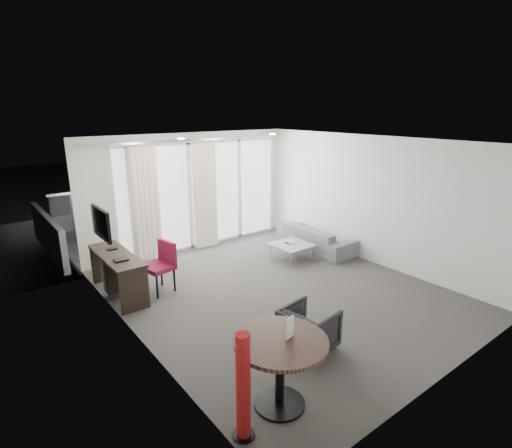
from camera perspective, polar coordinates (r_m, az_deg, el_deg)
floor at (r=7.14m, az=2.97°, el=-9.59°), size 5.00×6.00×0.00m
ceiling at (r=6.45m, az=3.31°, el=11.69°), size 5.00×6.00×0.00m
wall_left at (r=5.47m, az=-17.27°, el=-3.86°), size 0.00×6.00×2.60m
wall_right at (r=8.47m, az=16.12°, el=3.28°), size 0.00×6.00×2.60m
wall_front at (r=4.94m, az=26.55°, el=-7.08°), size 5.00×0.00×2.60m
window_panel at (r=9.25m, az=-7.55°, el=4.20°), size 4.00×0.02×2.38m
window_frame at (r=9.24m, az=-7.51°, el=4.19°), size 4.10×0.06×2.44m
curtain_left at (r=8.49m, az=-15.48°, el=2.66°), size 0.60×0.20×2.38m
curtain_right at (r=9.09m, az=-7.30°, el=3.99°), size 0.60×0.20×2.38m
curtain_track at (r=8.79m, az=-9.03°, el=11.76°), size 4.80×0.04×0.04m
downlight_a at (r=7.28m, az=-10.70°, el=11.88°), size 0.12×0.12×0.02m
downlight_b at (r=8.44m, az=2.39°, el=12.71°), size 0.12×0.12×0.02m
desk at (r=7.27m, az=-19.11°, el=-6.87°), size 0.49×1.57×0.74m
tv at (r=6.79m, az=-21.30°, el=0.09°), size 0.05×0.80×0.50m
desk_chair at (r=7.15m, az=-13.76°, el=-6.12°), size 0.57×0.55×0.89m
round_table at (r=4.54m, az=3.45°, el=-20.47°), size 1.17×1.17×0.80m
menu_card at (r=4.40m, az=4.79°, el=-16.76°), size 0.13×0.05×0.23m
red_lamp at (r=4.09m, az=-1.85°, el=-22.26°), size 0.27×0.27×1.13m
tub_armchair at (r=5.50m, az=7.53°, el=-14.64°), size 0.73×0.72×0.60m
coffee_table at (r=8.53m, az=5.11°, el=-3.96°), size 0.77×0.77×0.34m
remote at (r=8.47m, az=4.58°, el=-2.73°), size 0.06×0.17×0.02m
magazine at (r=8.56m, az=4.88°, el=-2.55°), size 0.24×0.29×0.02m
sofa at (r=9.15m, az=8.50°, el=-1.95°), size 0.74×1.91×0.56m
terrace_slab at (r=10.87m, az=-11.33°, el=-1.03°), size 5.60×3.00×0.12m
rattan_chair_a at (r=10.74m, az=-9.73°, el=1.23°), size 0.66×0.66×0.74m
rattan_chair_b at (r=11.68m, az=-6.71°, el=2.67°), size 0.60×0.60×0.78m
rattan_table at (r=10.91m, az=-6.52°, el=1.04°), size 0.67×0.67×0.53m
balustrade at (r=12.00m, az=-14.58°, el=3.18°), size 5.50×0.06×1.05m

